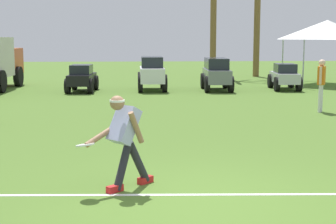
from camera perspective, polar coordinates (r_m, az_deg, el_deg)
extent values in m
plane|color=#486A26|center=(7.05, 3.55, -10.05)|extent=(80.00, 80.00, 0.00)
cube|color=white|center=(7.40, 3.19, -9.12)|extent=(24.65, 1.38, 0.01)
cylinder|color=#23232D|center=(7.56, -5.03, -5.95)|extent=(0.34, 0.33, 0.72)
cube|color=red|center=(7.54, -5.91, -8.45)|extent=(0.26, 0.25, 0.10)
cylinder|color=#23232D|center=(7.76, -3.33, -5.55)|extent=(0.40, 0.39, 0.69)
cube|color=red|center=(7.94, -2.53, -7.53)|extent=(0.26, 0.25, 0.10)
cube|color=#9EA3D1|center=(7.46, -4.90, -1.44)|extent=(0.54, 0.54, 0.57)
sphere|color=#936B4C|center=(7.32, -5.65, 1.01)|extent=(0.30, 0.30, 0.21)
cylinder|color=white|center=(7.32, -5.66, 1.24)|extent=(0.30, 0.30, 0.03)
cylinder|color=#936B4C|center=(7.43, -7.42, -2.60)|extent=(0.47, 0.45, 0.27)
cylinder|color=#936B4C|center=(7.35, -3.55, -1.72)|extent=(0.26, 0.25, 0.49)
cylinder|color=white|center=(7.30, -9.16, -3.61)|extent=(0.37, 0.37, 0.07)
cylinder|color=silver|center=(15.83, 16.51, 1.43)|extent=(0.15, 0.15, 0.82)
cylinder|color=silver|center=(16.01, 16.59, 1.50)|extent=(0.15, 0.15, 0.82)
cube|color=orange|center=(15.86, 16.65, 3.91)|extent=(0.33, 0.39, 0.54)
cylinder|color=beige|center=(15.65, 16.56, 3.89)|extent=(0.10, 0.10, 0.52)
cylinder|color=beige|center=(16.07, 16.75, 3.99)|extent=(0.10, 0.10, 0.52)
sphere|color=beige|center=(15.84, 16.71, 5.24)|extent=(0.27, 0.27, 0.20)
cube|color=black|center=(21.25, -9.51, 3.62)|extent=(1.03, 2.25, 0.42)
cube|color=#1E232B|center=(21.12, -9.58, 4.67)|extent=(0.86, 1.15, 0.38)
cylinder|color=black|center=(22.10, -10.33, 3.23)|extent=(0.22, 0.61, 0.60)
cylinder|color=black|center=(21.96, -8.01, 3.25)|extent=(0.22, 0.61, 0.60)
cylinder|color=black|center=(20.59, -11.07, 2.84)|extent=(0.22, 0.61, 0.60)
cylinder|color=black|center=(20.44, -8.59, 2.86)|extent=(0.22, 0.61, 0.60)
cube|color=silver|center=(21.43, -1.80, 4.17)|extent=(0.98, 2.35, 0.60)
cube|color=#1E232B|center=(21.45, -1.81, 5.56)|extent=(0.86, 1.55, 0.44)
cylinder|color=black|center=(22.22, -3.13, 3.53)|extent=(0.18, 0.72, 0.72)
cylinder|color=black|center=(22.25, -0.60, 3.55)|extent=(0.18, 0.72, 0.72)
cylinder|color=black|center=(20.67, -3.08, 3.17)|extent=(0.18, 0.72, 0.72)
cylinder|color=black|center=(20.70, -0.36, 3.19)|extent=(0.18, 0.72, 0.72)
cube|color=slate|center=(21.55, 5.41, 4.01)|extent=(1.04, 2.43, 0.55)
cube|color=#1E232B|center=(21.66, 5.38, 5.37)|extent=(0.91, 1.83, 0.46)
cylinder|color=black|center=(22.34, 3.91, 3.47)|extent=(0.20, 0.67, 0.66)
cylinder|color=black|center=(22.46, 6.35, 3.47)|extent=(0.20, 0.67, 0.66)
cylinder|color=black|center=(20.68, 4.36, 3.08)|extent=(0.20, 0.67, 0.66)
cylinder|color=black|center=(20.81, 6.99, 3.07)|extent=(0.20, 0.67, 0.66)
cube|color=#B7BABF|center=(22.33, 12.78, 3.75)|extent=(1.09, 2.27, 0.42)
cube|color=#1E232B|center=(22.20, 12.86, 4.76)|extent=(0.89, 1.17, 0.38)
cylinder|color=black|center=(23.01, 11.28, 3.40)|extent=(0.23, 0.61, 0.60)
cylinder|color=black|center=(23.19, 13.48, 3.37)|extent=(0.23, 0.61, 0.60)
cylinder|color=black|center=(21.51, 11.98, 3.04)|extent=(0.23, 0.61, 0.60)
cylinder|color=black|center=(21.69, 14.32, 3.01)|extent=(0.23, 0.61, 0.60)
cube|color=#CC4C19|center=(24.56, -17.40, 5.41)|extent=(1.12, 1.74, 1.15)
cylinder|color=black|center=(24.12, -16.24, 3.81)|extent=(0.28, 0.91, 0.90)
cylinder|color=black|center=(21.62, -18.02, 3.24)|extent=(0.28, 0.91, 0.90)
cylinder|color=brown|center=(28.91, 5.06, 11.13)|extent=(0.34, 0.34, 7.28)
cylinder|color=brown|center=(29.35, 9.87, 10.84)|extent=(0.34, 0.34, 7.11)
cylinder|color=#B2B5BA|center=(26.07, 12.58, 5.58)|extent=(0.06, 0.06, 2.10)
cylinder|color=#B2B5BA|center=(23.04, 14.78, 5.16)|extent=(0.06, 0.06, 2.10)
pyramid|color=white|center=(25.04, 17.24, 8.70)|extent=(3.33, 3.33, 0.88)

